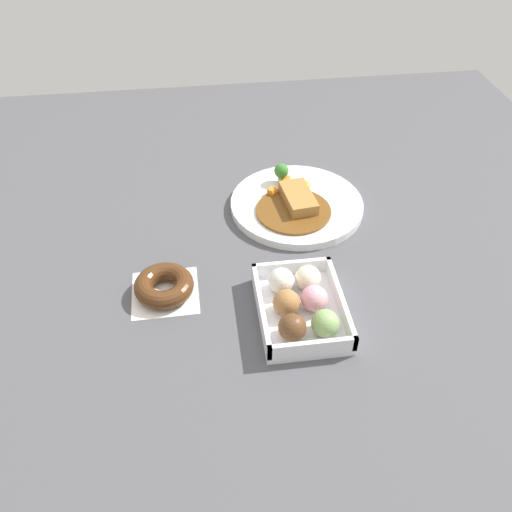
% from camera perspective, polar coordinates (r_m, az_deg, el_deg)
% --- Properties ---
extents(ground_plane, '(1.60, 1.60, 0.00)m').
position_cam_1_polar(ground_plane, '(1.05, 1.70, -0.01)').
color(ground_plane, '#4C4C51').
extents(curry_plate, '(0.29, 0.29, 0.06)m').
position_cam_1_polar(curry_plate, '(1.17, 4.34, 5.65)').
color(curry_plate, white).
rests_on(curry_plate, ground_plane).
extents(donut_box, '(0.20, 0.15, 0.06)m').
position_cam_1_polar(donut_box, '(0.93, 4.86, -5.29)').
color(donut_box, white).
rests_on(donut_box, ground_plane).
extents(chocolate_ring_donut, '(0.12, 0.12, 0.04)m').
position_cam_1_polar(chocolate_ring_donut, '(0.98, -9.85, -3.20)').
color(chocolate_ring_donut, white).
rests_on(chocolate_ring_donut, ground_plane).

